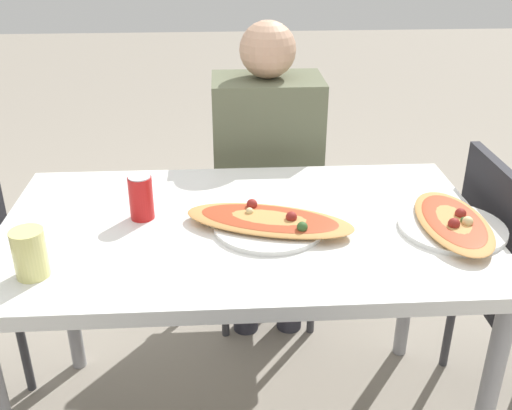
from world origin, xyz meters
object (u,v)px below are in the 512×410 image
(chair_far_seated, at_px, (265,194))
(pizza_main, at_px, (269,222))
(soda_can, at_px, (141,198))
(pizza_second, at_px, (453,224))
(dining_table, at_px, (244,248))
(drink_glass, at_px, (30,253))
(person_seated, at_px, (267,158))

(chair_far_seated, bearing_deg, pizza_main, 86.62)
(chair_far_seated, relative_size, soda_can, 7.04)
(pizza_main, bearing_deg, pizza_second, -4.63)
(dining_table, relative_size, drink_glass, 11.21)
(chair_far_seated, xyz_separation_m, person_seated, (0.00, -0.11, 0.20))
(soda_can, bearing_deg, chair_far_seated, 59.57)
(chair_far_seated, xyz_separation_m, soda_can, (-0.39, -0.66, 0.32))
(pizza_main, xyz_separation_m, soda_can, (-0.35, 0.08, 0.04))
(soda_can, xyz_separation_m, drink_glass, (-0.22, -0.28, -0.00))
(dining_table, distance_m, soda_can, 0.32)
(dining_table, height_order, person_seated, person_seated)
(dining_table, height_order, pizza_main, pizza_main)
(chair_far_seated, xyz_separation_m, pizza_second, (0.45, -0.79, 0.27))
(person_seated, xyz_separation_m, pizza_main, (-0.04, -0.63, 0.07))
(drink_glass, bearing_deg, pizza_main, 18.96)
(person_seated, xyz_separation_m, pizza_second, (0.45, -0.67, 0.07))
(person_seated, distance_m, pizza_second, 0.81)
(chair_far_seated, distance_m, pizza_second, 0.94)
(dining_table, relative_size, person_seated, 1.11)
(chair_far_seated, relative_size, pizza_second, 2.34)
(pizza_main, height_order, drink_glass, drink_glass)
(dining_table, xyz_separation_m, pizza_second, (0.56, -0.07, 0.10))
(person_seated, bearing_deg, chair_far_seated, -90.00)
(person_seated, xyz_separation_m, drink_glass, (-0.62, -0.83, 0.11))
(dining_table, xyz_separation_m, chair_far_seated, (0.11, 0.72, -0.18))
(chair_far_seated, relative_size, drink_glass, 7.45)
(chair_far_seated, height_order, pizza_second, chair_far_seated)
(soda_can, xyz_separation_m, pizza_second, (0.84, -0.12, -0.04))
(dining_table, bearing_deg, drink_glass, -155.79)
(chair_far_seated, distance_m, pizza_main, 0.80)
(dining_table, xyz_separation_m, person_seated, (0.11, 0.60, 0.02))
(chair_far_seated, xyz_separation_m, drink_glass, (-0.62, -0.94, 0.31))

